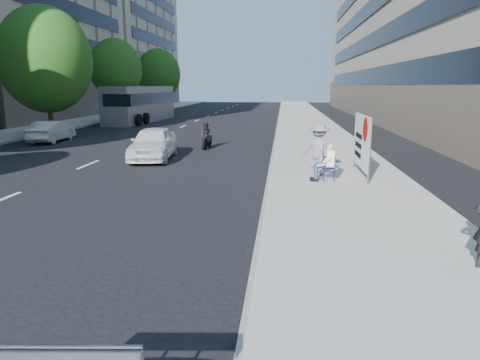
# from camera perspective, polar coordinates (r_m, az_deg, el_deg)

# --- Properties ---
(ground) EXTENTS (160.00, 160.00, 0.00)m
(ground) POSITION_cam_1_polar(r_m,az_deg,el_deg) (10.38, -5.33, -6.57)
(ground) COLOR black
(ground) RESTS_ON ground
(near_sidewalk) EXTENTS (5.00, 120.00, 0.15)m
(near_sidewalk) POSITION_cam_1_polar(r_m,az_deg,el_deg) (29.88, 9.74, 5.96)
(near_sidewalk) COLOR #9F9C95
(near_sidewalk) RESTS_ON ground
(far_sidewalk) EXTENTS (4.50, 120.00, 0.15)m
(far_sidewalk) POSITION_cam_1_polar(r_m,az_deg,el_deg) (35.18, -26.50, 5.80)
(far_sidewalk) COLOR #9F9C95
(far_sidewalk) RESTS_ON ground
(far_bldg_north) EXTENTS (22.00, 28.00, 28.00)m
(far_bldg_north) POSITION_cam_1_polar(r_m,az_deg,el_deg) (79.14, -19.25, 19.55)
(far_bldg_north) COLOR tan
(far_bldg_north) RESTS_ON ground
(near_building) EXTENTS (14.00, 70.00, 20.00)m
(near_building) POSITION_cam_1_polar(r_m,az_deg,el_deg) (44.76, 27.06, 19.71)
(near_building) COLOR #A29B8C
(near_building) RESTS_ON ground
(tree_far_c) EXTENTS (6.00, 6.00, 8.47)m
(tree_far_c) POSITION_cam_1_polar(r_m,az_deg,el_deg) (31.78, -24.53, 14.37)
(tree_far_c) COLOR #382616
(tree_far_c) RESTS_ON ground
(tree_far_d) EXTENTS (4.80, 4.80, 7.65)m
(tree_far_d) POSITION_cam_1_polar(r_m,az_deg,el_deg) (42.62, -16.26, 14.04)
(tree_far_d) COLOR #382616
(tree_far_d) RESTS_ON ground
(tree_far_e) EXTENTS (5.40, 5.40, 7.89)m
(tree_far_e) POSITION_cam_1_polar(r_m,az_deg,el_deg) (55.87, -10.80, 13.72)
(tree_far_e) COLOR #382616
(tree_far_e) RESTS_ON ground
(seated_protester) EXTENTS (0.83, 1.12, 1.31)m
(seated_protester) POSITION_cam_1_polar(r_m,az_deg,el_deg) (14.96, 11.39, 2.60)
(seated_protester) COLOR navy
(seated_protester) RESTS_ON near_sidewalk
(jogger) EXTENTS (1.34, 0.91, 1.92)m
(jogger) POSITION_cam_1_polar(r_m,az_deg,el_deg) (15.89, 10.45, 4.06)
(jogger) COLOR slate
(jogger) RESTS_ON near_sidewalk
(protest_banner) EXTENTS (0.08, 3.06, 2.20)m
(protest_banner) POSITION_cam_1_polar(r_m,az_deg,el_deg) (16.17, 15.91, 4.98)
(protest_banner) COLOR #4C4C4C
(protest_banner) RESTS_ON near_sidewalk
(white_sedan_near) EXTENTS (2.20, 4.59, 1.51)m
(white_sedan_near) POSITION_cam_1_polar(r_m,az_deg,el_deg) (20.39, -11.51, 4.85)
(white_sedan_near) COLOR white
(white_sedan_near) RESTS_ON ground
(white_sedan_mid) EXTENTS (1.61, 3.99, 1.29)m
(white_sedan_mid) POSITION_cam_1_polar(r_m,az_deg,el_deg) (28.73, -23.81, 5.97)
(white_sedan_mid) COLOR #BCBCBC
(white_sedan_mid) RESTS_ON ground
(motorcycle) EXTENTS (0.75, 2.05, 1.42)m
(motorcycle) POSITION_cam_1_polar(r_m,az_deg,el_deg) (23.54, -4.46, 5.76)
(motorcycle) COLOR black
(motorcycle) RESTS_ON ground
(bus) EXTENTS (3.29, 12.19, 3.30)m
(bus) POSITION_cam_1_polar(r_m,az_deg,el_deg) (42.29, -13.03, 9.81)
(bus) COLOR slate
(bus) RESTS_ON ground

